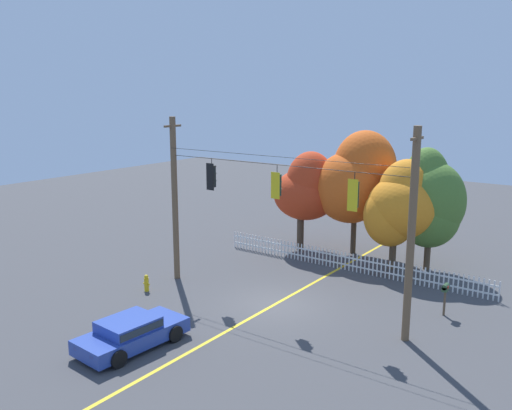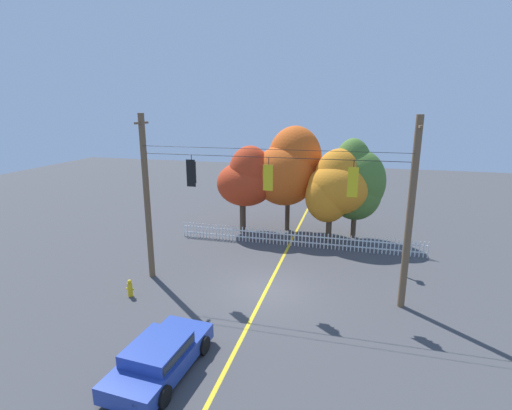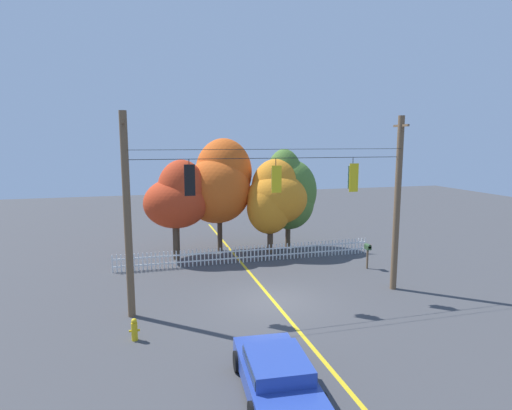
{
  "view_description": "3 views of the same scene",
  "coord_description": "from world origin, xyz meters",
  "px_view_note": "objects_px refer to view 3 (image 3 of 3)",
  "views": [
    {
      "loc": [
        12.71,
        -19.0,
        9.34
      ],
      "look_at": [
        -1.08,
        0.05,
        4.41
      ],
      "focal_mm": 38.12,
      "sensor_mm": 36.0,
      "label": 1
    },
    {
      "loc": [
        3.76,
        -16.24,
        8.45
      ],
      "look_at": [
        -0.42,
        -0.36,
        4.22
      ],
      "focal_mm": 26.97,
      "sensor_mm": 36.0,
      "label": 2
    },
    {
      "loc": [
        -5.45,
        -16.89,
        7.0
      ],
      "look_at": [
        -0.86,
        -0.19,
        4.37
      ],
      "focal_mm": 29.49,
      "sensor_mm": 36.0,
      "label": 3
    }
  ],
  "objects_px": {
    "autumn_maple_near_fence": "(179,198)",
    "fire_hydrant": "(134,330)",
    "traffic_signal_eastbound_side": "(189,180)",
    "roadside_mailbox": "(368,248)",
    "traffic_signal_northbound_secondary": "(353,177)",
    "parked_car": "(277,373)",
    "autumn_oak_far_east": "(275,197)",
    "autumn_maple_far_west": "(289,193)",
    "traffic_signal_westbound_side": "(276,179)",
    "autumn_maple_mid": "(219,182)"
  },
  "relations": [
    {
      "from": "traffic_signal_northbound_secondary",
      "to": "traffic_signal_westbound_side",
      "type": "bearing_deg",
      "value": 179.99
    },
    {
      "from": "traffic_signal_eastbound_side",
      "to": "autumn_maple_near_fence",
      "type": "bearing_deg",
      "value": 88.21
    },
    {
      "from": "autumn_maple_near_fence",
      "to": "autumn_maple_mid",
      "type": "xyz_separation_m",
      "value": [
        2.63,
        0.94,
        0.78
      ]
    },
    {
      "from": "traffic_signal_northbound_secondary",
      "to": "autumn_maple_mid",
      "type": "relative_size",
      "value": 0.21
    },
    {
      "from": "autumn_maple_far_west",
      "to": "fire_hydrant",
      "type": "bearing_deg",
      "value": -131.58
    },
    {
      "from": "traffic_signal_westbound_side",
      "to": "autumn_maple_mid",
      "type": "distance_m",
      "value": 9.34
    },
    {
      "from": "roadside_mailbox",
      "to": "fire_hydrant",
      "type": "bearing_deg",
      "value": -156.29
    },
    {
      "from": "autumn_maple_near_fence",
      "to": "fire_hydrant",
      "type": "bearing_deg",
      "value": -103.71
    },
    {
      "from": "traffic_signal_westbound_side",
      "to": "parked_car",
      "type": "distance_m",
      "value": 8.39
    },
    {
      "from": "traffic_signal_eastbound_side",
      "to": "traffic_signal_northbound_secondary",
      "type": "bearing_deg",
      "value": -0.0
    },
    {
      "from": "traffic_signal_westbound_side",
      "to": "fire_hydrant",
      "type": "height_order",
      "value": "traffic_signal_westbound_side"
    },
    {
      "from": "autumn_maple_near_fence",
      "to": "autumn_maple_far_west",
      "type": "height_order",
      "value": "autumn_maple_far_west"
    },
    {
      "from": "autumn_oak_far_east",
      "to": "traffic_signal_westbound_side",
      "type": "bearing_deg",
      "value": -107.65
    },
    {
      "from": "traffic_signal_eastbound_side",
      "to": "fire_hydrant",
      "type": "height_order",
      "value": "traffic_signal_eastbound_side"
    },
    {
      "from": "autumn_oak_far_east",
      "to": "roadside_mailbox",
      "type": "bearing_deg",
      "value": -50.42
    },
    {
      "from": "traffic_signal_westbound_side",
      "to": "autumn_maple_near_fence",
      "type": "bearing_deg",
      "value": 112.1
    },
    {
      "from": "traffic_signal_eastbound_side",
      "to": "autumn_maple_far_west",
      "type": "xyz_separation_m",
      "value": [
        7.38,
        8.72,
        -1.78
      ]
    },
    {
      "from": "traffic_signal_westbound_side",
      "to": "traffic_signal_northbound_secondary",
      "type": "distance_m",
      "value": 3.6
    },
    {
      "from": "traffic_signal_northbound_secondary",
      "to": "autumn_maple_near_fence",
      "type": "relative_size",
      "value": 0.26
    },
    {
      "from": "autumn_maple_near_fence",
      "to": "autumn_maple_far_west",
      "type": "relative_size",
      "value": 0.91
    },
    {
      "from": "traffic_signal_eastbound_side",
      "to": "traffic_signal_westbound_side",
      "type": "bearing_deg",
      "value": 0.01
    },
    {
      "from": "autumn_oak_far_east",
      "to": "autumn_maple_far_west",
      "type": "xyz_separation_m",
      "value": [
        1.21,
        0.77,
        0.17
      ]
    },
    {
      "from": "parked_car",
      "to": "roadside_mailbox",
      "type": "height_order",
      "value": "roadside_mailbox"
    },
    {
      "from": "traffic_signal_westbound_side",
      "to": "autumn_maple_near_fence",
      "type": "height_order",
      "value": "traffic_signal_westbound_side"
    },
    {
      "from": "traffic_signal_eastbound_side",
      "to": "autumn_maple_near_fence",
      "type": "xyz_separation_m",
      "value": [
        0.26,
        8.32,
        -1.82
      ]
    },
    {
      "from": "autumn_maple_near_fence",
      "to": "autumn_maple_far_west",
      "type": "distance_m",
      "value": 7.13
    },
    {
      "from": "autumn_maple_mid",
      "to": "autumn_maple_far_west",
      "type": "xyz_separation_m",
      "value": [
        4.49,
        -0.54,
        -0.74
      ]
    },
    {
      "from": "traffic_signal_eastbound_side",
      "to": "roadside_mailbox",
      "type": "bearing_deg",
      "value": 17.82
    },
    {
      "from": "autumn_oak_far_east",
      "to": "fire_hydrant",
      "type": "xyz_separation_m",
      "value": [
        -8.47,
        -10.15,
        -3.12
      ]
    },
    {
      "from": "autumn_maple_mid",
      "to": "parked_car",
      "type": "height_order",
      "value": "autumn_maple_mid"
    },
    {
      "from": "fire_hydrant",
      "to": "roadside_mailbox",
      "type": "distance_m",
      "value": 13.53
    },
    {
      "from": "autumn_maple_near_fence",
      "to": "autumn_oak_far_east",
      "type": "height_order",
      "value": "autumn_maple_near_fence"
    },
    {
      "from": "autumn_oak_far_east",
      "to": "parked_car",
      "type": "distance_m",
      "value": 15.49
    },
    {
      "from": "fire_hydrant",
      "to": "autumn_maple_near_fence",
      "type": "bearing_deg",
      "value": 76.29
    },
    {
      "from": "traffic_signal_northbound_secondary",
      "to": "autumn_maple_near_fence",
      "type": "distance_m",
      "value": 11.0
    },
    {
      "from": "autumn_maple_mid",
      "to": "roadside_mailbox",
      "type": "relative_size",
      "value": 5.13
    },
    {
      "from": "traffic_signal_northbound_secondary",
      "to": "autumn_maple_far_west",
      "type": "relative_size",
      "value": 0.23
    },
    {
      "from": "traffic_signal_northbound_secondary",
      "to": "fire_hydrant",
      "type": "xyz_separation_m",
      "value": [
        -9.54,
        -2.2,
        -5.01
      ]
    },
    {
      "from": "traffic_signal_northbound_secondary",
      "to": "parked_car",
      "type": "bearing_deg",
      "value": -130.91
    },
    {
      "from": "traffic_signal_eastbound_side",
      "to": "roadside_mailbox",
      "type": "distance_m",
      "value": 11.42
    },
    {
      "from": "autumn_maple_mid",
      "to": "fire_hydrant",
      "type": "height_order",
      "value": "autumn_maple_mid"
    },
    {
      "from": "autumn_oak_far_east",
      "to": "parked_car",
      "type": "xyz_separation_m",
      "value": [
        -4.6,
        -14.5,
        -2.92
      ]
    },
    {
      "from": "autumn_maple_mid",
      "to": "autumn_maple_far_west",
      "type": "distance_m",
      "value": 4.58
    },
    {
      "from": "traffic_signal_eastbound_side",
      "to": "traffic_signal_westbound_side",
      "type": "xyz_separation_m",
      "value": [
        3.64,
        0.0,
        -0.04
      ]
    },
    {
      "from": "roadside_mailbox",
      "to": "traffic_signal_northbound_secondary",
      "type": "bearing_deg",
      "value": -131.17
    },
    {
      "from": "autumn_oak_far_east",
      "to": "autumn_maple_near_fence",
      "type": "bearing_deg",
      "value": 176.42
    },
    {
      "from": "traffic_signal_northbound_secondary",
      "to": "autumn_maple_mid",
      "type": "xyz_separation_m",
      "value": [
        -4.34,
        9.26,
        -0.98
      ]
    },
    {
      "from": "autumn_maple_far_west",
      "to": "fire_hydrant",
      "type": "height_order",
      "value": "autumn_maple_far_west"
    },
    {
      "from": "autumn_maple_near_fence",
      "to": "autumn_oak_far_east",
      "type": "bearing_deg",
      "value": -3.58
    },
    {
      "from": "autumn_maple_far_west",
      "to": "autumn_maple_near_fence",
      "type": "bearing_deg",
      "value": -176.79
    }
  ]
}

